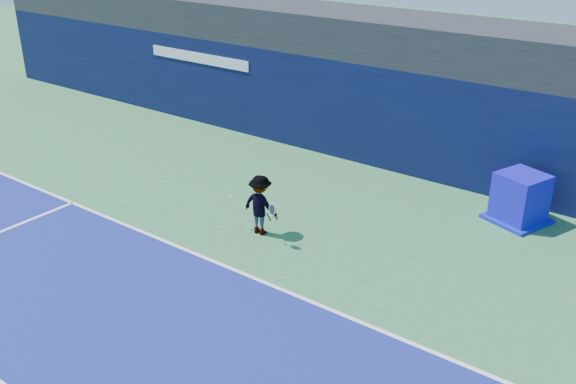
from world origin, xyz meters
name	(u,v)px	position (x,y,z in m)	size (l,w,h in m)	color
ground	(102,326)	(0.00, 0.00, 0.00)	(80.00, 80.00, 0.00)	#327040
baseline	(212,261)	(0.00, 3.00, 0.01)	(24.00, 0.10, 0.01)	white
service_line	(2,384)	(0.00, -2.00, 0.01)	(24.00, 0.10, 0.01)	white
stadium_band	(404,38)	(0.00, 11.50, 3.60)	(36.00, 3.00, 1.20)	black
back_wall_assembly	(383,114)	(0.00, 10.50, 1.50)	(36.00, 1.03, 3.00)	black
equipment_cart	(520,200)	(4.71, 9.02, 0.57)	(1.65, 1.65, 1.24)	#140DBF
tennis_player	(260,205)	(0.03, 4.69, 0.74)	(1.20, 0.66, 1.47)	white
tennis_ball	(231,197)	(-0.69, 4.47, 0.81)	(0.07, 0.07, 0.07)	#E9F81B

